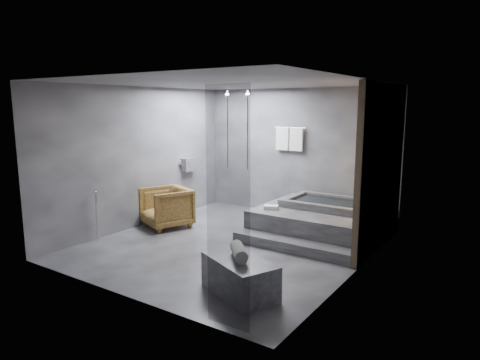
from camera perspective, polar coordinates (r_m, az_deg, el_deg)
The scene contains 7 objects.
room at distance 7.31m, azimuth 2.56°, elevation 4.42°, with size 5.00×5.04×2.82m.
tub_deck at distance 8.35m, azimuth 10.68°, elevation -5.39°, with size 2.20×2.00×0.50m, color #353537.
tub_step at distance 7.37m, azimuth 6.98°, elevation -8.67°, with size 2.20×0.36×0.18m, color #353537.
concrete_bench at distance 5.70m, azimuth -0.05°, elevation -12.76°, with size 1.05×0.58×0.47m, color #333336.
driftwood_chair at distance 8.76m, azimuth -9.78°, elevation -3.61°, with size 0.86×0.88×0.80m, color #483012.
rolled_towel at distance 5.62m, azimuth -0.15°, elevation -9.53°, with size 0.17×0.17×0.48m, color silver.
deck_towel at distance 8.10m, azimuth 4.16°, elevation -3.64°, with size 0.26×0.19×0.07m, color silver.
Camera 1 is at (4.17, -5.98, 2.44)m, focal length 32.00 mm.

